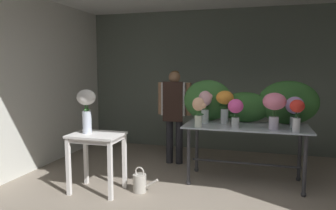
# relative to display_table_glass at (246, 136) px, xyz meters

# --- Properties ---
(ground_plane) EXTENTS (7.91, 7.91, 0.00)m
(ground_plane) POSITION_rel_display_table_glass_xyz_m (-0.40, 0.03, -0.69)
(ground_plane) COLOR gray
(wall_back) EXTENTS (5.91, 0.12, 2.78)m
(wall_back) POSITION_rel_display_table_glass_xyz_m (-0.40, 1.83, 0.70)
(wall_back) COLOR slate
(wall_back) RESTS_ON ground
(wall_left) EXTENTS (0.12, 3.71, 2.78)m
(wall_left) POSITION_rel_display_table_glass_xyz_m (-3.35, 0.03, 0.70)
(wall_left) COLOR silver
(wall_left) RESTS_ON ground
(display_table_glass) EXTENTS (1.72, 0.80, 0.84)m
(display_table_glass) POSITION_rel_display_table_glass_xyz_m (0.00, 0.00, 0.00)
(display_table_glass) COLOR silver
(display_table_glass) RESTS_ON ground
(side_table_white) EXTENTS (0.68, 0.51, 0.79)m
(side_table_white) POSITION_rel_display_table_glass_xyz_m (-1.87, -0.88, -0.03)
(side_table_white) COLOR white
(side_table_white) RESTS_ON ground
(florist) EXTENTS (0.58, 0.24, 1.60)m
(florist) POSITION_rel_display_table_glass_xyz_m (-1.22, 0.63, 0.30)
(florist) COLOR #232328
(florist) RESTS_ON ground
(foliage_backdrop) EXTENTS (1.96, 0.31, 0.63)m
(foliage_backdrop) POSITION_rel_display_table_glass_xyz_m (0.02, 0.28, 0.44)
(foliage_backdrop) COLOR #387033
(foliage_backdrop) RESTS_ON display_table_glass
(vase_blush_tulips) EXTENTS (0.21, 0.20, 0.48)m
(vase_blush_tulips) POSITION_rel_display_table_glass_xyz_m (-0.60, 0.07, 0.44)
(vase_blush_tulips) COLOR silver
(vase_blush_tulips) RESTS_ON display_table_glass
(vase_scarlet_roses) EXTENTS (0.18, 0.18, 0.42)m
(vase_scarlet_roses) POSITION_rel_display_table_glass_xyz_m (0.63, -0.31, 0.41)
(vase_scarlet_roses) COLOR silver
(vase_scarlet_roses) RESTS_ON display_table_glass
(vase_rosy_dahlias) EXTENTS (0.30, 0.30, 0.49)m
(vase_rosy_dahlias) POSITION_rel_display_table_glass_xyz_m (0.36, -0.20, 0.47)
(vase_rosy_dahlias) COLOR silver
(vase_rosy_dahlias) RESTS_ON display_table_glass
(vase_peach_peonies) EXTENTS (0.20, 0.17, 0.41)m
(vase_peach_peonies) POSITION_rel_display_table_glass_xyz_m (-0.62, -0.31, 0.39)
(vase_peach_peonies) COLOR silver
(vase_peach_peonies) RESTS_ON display_table_glass
(vase_fuchsia_freesia) EXTENTS (0.21, 0.21, 0.40)m
(vase_fuchsia_freesia) POSITION_rel_display_table_glass_xyz_m (-0.13, -0.23, 0.40)
(vase_fuchsia_freesia) COLOR silver
(vase_fuchsia_freesia) RESTS_ON display_table_glass
(vase_sunset_ranunculus) EXTENTS (0.26, 0.26, 0.48)m
(vase_sunset_ranunculus) POSITION_rel_display_table_glass_xyz_m (-0.31, 0.08, 0.46)
(vase_sunset_ranunculus) COLOR silver
(vase_sunset_ranunculus) RESTS_ON display_table_glass
(vase_lilac_stock) EXTENTS (0.26, 0.24, 0.42)m
(vase_lilac_stock) POSITION_rel_display_table_glass_xyz_m (0.63, 0.02, 0.42)
(vase_lilac_stock) COLOR silver
(vase_lilac_stock) RESTS_ON display_table_glass
(vase_white_roses_tall) EXTENTS (0.25, 0.24, 0.58)m
(vase_white_roses_tall) POSITION_rel_display_table_glass_xyz_m (-2.01, -0.88, 0.46)
(vase_white_roses_tall) COLOR silver
(vase_white_roses_tall) RESTS_ON side_table_white
(watering_can) EXTENTS (0.35, 0.18, 0.34)m
(watering_can) POSITION_rel_display_table_glass_xyz_m (-1.32, -0.74, -0.57)
(watering_can) COLOR #B7B2A8
(watering_can) RESTS_ON ground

